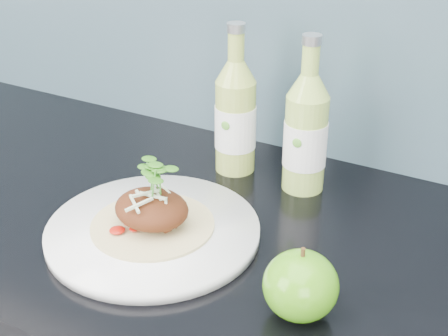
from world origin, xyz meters
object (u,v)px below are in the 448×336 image
Objects in this scene: dinner_plate at (153,231)px; green_apple at (301,285)px; cider_bottle_right at (306,133)px; cider_bottle_left at (235,117)px.

dinner_plate is 0.25m from green_apple.
cider_bottle_right is at bearing 111.86° from green_apple.
cider_bottle_left is at bearing 129.67° from green_apple.
cider_bottle_left is (-0.24, 0.29, 0.05)m from green_apple.
cider_bottle_left is at bearing 170.03° from cider_bottle_right.
cider_bottle_right is (0.13, 0.23, 0.09)m from dinner_plate.
cider_bottle_left and cider_bottle_right have the same top height.
cider_bottle_right reaches higher than dinner_plate.
dinner_plate is 3.57× the size of green_apple.
green_apple is 0.45× the size of cider_bottle_right.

